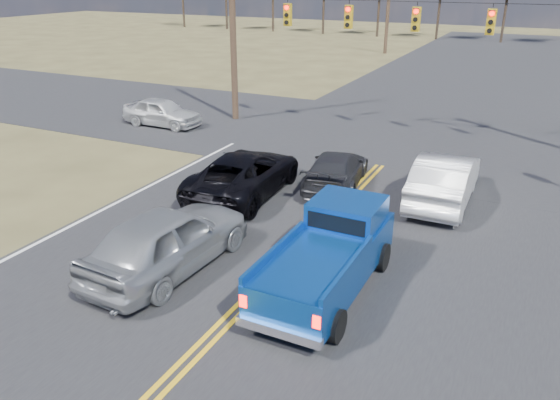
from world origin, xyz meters
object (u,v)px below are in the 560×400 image
at_px(cross_car_west, 162,112).
at_px(white_car_queue, 444,179).
at_px(dgrey_car_queue, 336,170).
at_px(black_suv, 245,173).
at_px(pickup_truck, 329,255).
at_px(silver_suv, 168,239).

bearing_deg(cross_car_west, white_car_queue, -104.60).
height_order(white_car_queue, dgrey_car_queue, white_car_queue).
bearing_deg(black_suv, pickup_truck, 133.65).
bearing_deg(silver_suv, cross_car_west, -48.73).
bearing_deg(white_car_queue, silver_suv, 53.45).
relative_size(silver_suv, cross_car_west, 1.25).
xyz_separation_m(white_car_queue, cross_car_west, (-14.51, 3.84, -0.13)).
bearing_deg(silver_suv, pickup_truck, -164.15).
distance_m(silver_suv, black_suv, 5.49).
height_order(silver_suv, dgrey_car_queue, silver_suv).
height_order(pickup_truck, silver_suv, pickup_truck).
distance_m(white_car_queue, dgrey_car_queue, 3.73).
bearing_deg(black_suv, white_car_queue, -163.68).
relative_size(silver_suv, white_car_queue, 1.02).
distance_m(silver_suv, white_car_queue, 9.45).
relative_size(pickup_truck, dgrey_car_queue, 1.16).
distance_m(pickup_truck, silver_suv, 4.14).
bearing_deg(black_suv, silver_suv, 95.18).
bearing_deg(white_car_queue, cross_car_west, -15.94).
distance_m(pickup_truck, cross_car_west, 16.85).
xyz_separation_m(pickup_truck, black_suv, (-4.87, 4.52, -0.18)).
distance_m(dgrey_car_queue, cross_car_west, 11.54).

